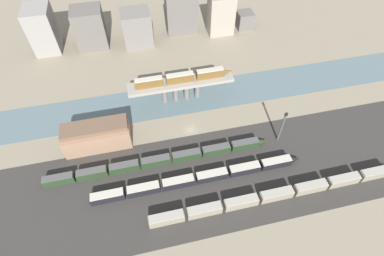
% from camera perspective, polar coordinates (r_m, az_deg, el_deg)
% --- Properties ---
extents(ground_plane, '(400.00, 400.00, 0.00)m').
position_cam_1_polar(ground_plane, '(123.94, -0.26, -0.34)').
color(ground_plane, gray).
extents(railbed_yard, '(280.00, 42.00, 0.01)m').
position_cam_1_polar(railbed_yard, '(110.61, 2.53, -9.71)').
color(railbed_yard, '#33302D').
rests_on(railbed_yard, ground).
extents(river_water, '(320.00, 19.82, 0.01)m').
position_cam_1_polar(river_water, '(136.53, -2.03, 5.64)').
color(river_water, slate).
rests_on(river_water, ground).
extents(bridge, '(45.69, 7.67, 10.21)m').
position_cam_1_polar(bridge, '(131.04, -2.13, 8.15)').
color(bridge, gray).
rests_on(bridge, ground).
extents(train_on_bridge, '(42.64, 2.76, 4.08)m').
position_cam_1_polar(train_on_bridge, '(128.43, -1.74, 9.60)').
color(train_on_bridge, brown).
rests_on(train_on_bridge, bridge).
extents(train_yard_near, '(92.46, 3.11, 3.85)m').
position_cam_1_polar(train_yard_near, '(109.86, 16.47, -11.91)').
color(train_yard_near, gray).
rests_on(train_yard_near, ground).
extents(train_yard_mid, '(77.49, 3.18, 3.62)m').
position_cam_1_polar(train_yard_mid, '(108.72, 1.42, -9.51)').
color(train_yard_mid, black).
rests_on(train_yard_mid, ground).
extents(train_yard_far, '(84.99, 2.93, 3.63)m').
position_cam_1_polar(train_yard_far, '(113.35, -6.21, -6.16)').
color(train_yard_far, '#23381E').
rests_on(train_yard_far, ground).
extents(warehouse_building, '(25.19, 11.04, 10.64)m').
position_cam_1_polar(warehouse_building, '(121.45, -17.66, -1.27)').
color(warehouse_building, '#937056').
rests_on(warehouse_building, ground).
extents(signal_tower, '(1.00, 0.84, 15.64)m').
position_cam_1_polar(signal_tower, '(119.73, 16.72, 0.18)').
color(signal_tower, '#4C4C51').
rests_on(signal_tower, ground).
extents(city_block_far_left, '(12.52, 15.85, 22.90)m').
position_cam_1_polar(city_block_far_left, '(176.70, -26.56, 16.47)').
color(city_block_far_left, gray).
rests_on(city_block_far_left, ground).
extents(city_block_left, '(15.23, 13.66, 20.48)m').
position_cam_1_polar(city_block_left, '(171.51, -18.88, 17.62)').
color(city_block_left, '#605B56').
rests_on(city_block_left, ground).
extents(city_block_center, '(14.85, 13.67, 18.05)m').
position_cam_1_polar(city_block_center, '(167.91, -10.40, 18.26)').
color(city_block_center, slate).
rests_on(city_block_center, ground).
extents(city_block_right, '(16.94, 8.47, 21.43)m').
position_cam_1_polar(city_block_right, '(174.28, -2.01, 20.92)').
color(city_block_right, '#605B56').
rests_on(city_block_right, ground).
extents(city_block_far_right, '(13.63, 9.21, 21.37)m').
position_cam_1_polar(city_block_far_right, '(173.92, 5.55, 20.65)').
color(city_block_far_right, gray).
rests_on(city_block_far_right, ground).
extents(city_block_tall, '(8.75, 8.59, 9.17)m').
position_cam_1_polar(city_block_tall, '(183.40, 9.98, 19.62)').
color(city_block_tall, '#605B56').
rests_on(city_block_tall, ground).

